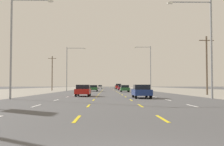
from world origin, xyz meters
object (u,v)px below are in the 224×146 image
(sedan_far_left_farther, at_px, (87,87))
(streetlight_right_row_0, at_px, (207,41))
(sedan_inner_right_nearest, at_px, (141,91))
(streetlight_left_row_0, at_px, (15,40))
(streetlight_left_row_1, at_px, (69,66))
(sedan_inner_left_near, at_px, (83,90))
(sedan_inner_right_distant_a, at_px, (117,87))
(sedan_inner_left_midfar, at_px, (94,88))
(sedan_inner_right_far, at_px, (121,88))
(sedan_inner_right_mid, at_px, (125,88))
(suv_inner_right_farthest, at_px, (118,86))
(hatchback_inner_left_distant_b, at_px, (100,87))
(streetlight_right_row_1, at_px, (149,65))

(sedan_far_left_farther, height_order, streetlight_right_row_0, streetlight_right_row_0)
(sedan_far_left_farther, bearing_deg, sedan_inner_right_nearest, -80.55)
(streetlight_left_row_0, bearing_deg, streetlight_left_row_1, 89.94)
(sedan_inner_left_near, xyz_separation_m, sedan_inner_right_distant_a, (7.24, 81.89, 0.00))
(streetlight_left_row_0, xyz_separation_m, streetlight_left_row_1, (0.04, 40.14, 0.24))
(sedan_inner_left_midfar, height_order, sedan_inner_right_distant_a, same)
(streetlight_left_row_0, relative_size, streetlight_right_row_0, 1.01)
(sedan_inner_right_far, xyz_separation_m, sedan_inner_right_distant_a, (0.09, 36.50, 0.00))
(sedan_inner_left_midfar, distance_m, sedan_inner_right_far, 16.56)
(sedan_inner_left_near, distance_m, streetlight_right_row_0, 16.08)
(sedan_inner_right_mid, distance_m, streetlight_left_row_0, 34.60)
(sedan_inner_right_mid, distance_m, suv_inner_right_farthest, 42.31)
(sedan_inner_right_nearest, bearing_deg, streetlight_left_row_1, 108.92)
(sedan_inner_right_far, height_order, streetlight_left_row_1, streetlight_left_row_1)
(sedan_far_left_farther, distance_m, hatchback_inner_left_distant_b, 33.97)
(streetlight_right_row_0, height_order, streetlight_right_row_1, streetlight_right_row_1)
(sedan_inner_right_far, relative_size, streetlight_right_row_0, 0.44)
(sedan_inner_right_distant_a, xyz_separation_m, streetlight_right_row_1, (6.04, -49.35, 5.52))
(streetlight_right_row_0, bearing_deg, sedan_far_left_farther, 104.64)
(sedan_inner_left_near, relative_size, suv_inner_right_farthest, 0.92)
(sedan_inner_right_distant_a, xyz_separation_m, hatchback_inner_left_distant_b, (-7.13, 7.93, 0.03))
(sedan_inner_right_mid, distance_m, sedan_inner_left_midfar, 9.41)
(sedan_far_left_farther, distance_m, streetlight_left_row_1, 24.27)
(sedan_inner_left_midfar, bearing_deg, sedan_inner_right_distant_a, 81.97)
(sedan_inner_left_midfar, xyz_separation_m, sedan_inner_right_far, (7.17, 14.93, 0.00))
(sedan_inner_left_midfar, height_order, suv_inner_right_farthest, suv_inner_right_farthest)
(sedan_inner_left_midfar, bearing_deg, suv_inner_right_farthest, 78.56)
(sedan_inner_right_far, bearing_deg, hatchback_inner_left_distant_b, 99.00)
(sedan_inner_left_near, height_order, suv_inner_right_farthest, suv_inner_right_farthest)
(sedan_inner_right_nearest, height_order, streetlight_right_row_1, streetlight_right_row_1)
(streetlight_right_row_0, bearing_deg, sedan_inner_right_distant_a, 93.81)
(sedan_inner_right_mid, xyz_separation_m, sedan_inner_right_distant_a, (0.41, 57.87, 0.00))
(suv_inner_right_farthest, distance_m, sedan_inner_right_distant_a, 15.57)
(sedan_inner_right_nearest, height_order, sedan_inner_right_far, same)
(sedan_inner_left_midfar, xyz_separation_m, hatchback_inner_left_distant_b, (0.13, 59.36, 0.03))
(hatchback_inner_left_distant_b, bearing_deg, sedan_inner_right_mid, -84.17)
(sedan_inner_left_near, distance_m, sedan_inner_right_far, 45.95)
(suv_inner_right_farthest, distance_m, streetlight_left_row_0, 75.31)
(sedan_far_left_farther, xyz_separation_m, suv_inner_right_farthest, (10.67, 10.29, 0.27))
(sedan_inner_right_far, distance_m, streetlight_left_row_0, 54.91)
(sedan_inner_right_nearest, bearing_deg, sedan_inner_right_far, 89.57)
(hatchback_inner_left_distant_b, relative_size, streetlight_left_row_0, 0.38)
(sedan_far_left_farther, relative_size, streetlight_left_row_1, 0.42)
(sedan_inner_right_far, distance_m, streetlight_left_row_1, 19.30)
(sedan_inner_left_near, xyz_separation_m, sedan_far_left_farther, (-3.43, 56.04, 0.00))
(suv_inner_right_farthest, bearing_deg, sedan_inner_right_nearest, -90.37)
(streetlight_left_row_0, bearing_deg, streetlight_right_row_0, -0.00)
(streetlight_right_row_0, bearing_deg, sedan_inner_right_nearest, 159.84)
(sedan_inner_left_near, relative_size, streetlight_right_row_1, 0.41)
(hatchback_inner_left_distant_b, height_order, streetlight_right_row_1, streetlight_right_row_1)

